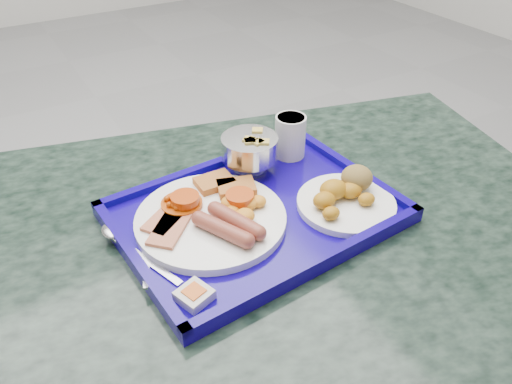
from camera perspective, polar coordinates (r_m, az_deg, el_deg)
floor at (r=2.07m, az=-7.81°, el=-3.01°), size 6.00×6.00×0.00m
table at (r=0.97m, az=-0.71°, el=-13.29°), size 1.35×1.06×0.75m
tray at (r=0.86m, az=-0.00°, el=-2.47°), size 0.48×0.37×0.03m
main_plate at (r=0.83m, az=-4.90°, el=-2.58°), size 0.25×0.25×0.04m
bread_plate at (r=0.88m, az=10.27°, el=-0.44°), size 0.17×0.17×0.06m
fruit_bowl at (r=0.94m, az=-0.69°, el=4.99°), size 0.11×0.11×0.07m
juice_cup at (r=0.99m, az=3.93°, el=6.51°), size 0.06×0.06×0.08m
spoon at (r=0.83m, az=-15.26°, el=-5.06°), size 0.08×0.17×0.01m
knife at (r=0.78m, az=-12.58°, el=-7.51°), size 0.06×0.15×0.00m
jam_packet at (r=0.71m, az=-7.07°, el=-11.62°), size 0.05×0.05×0.02m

